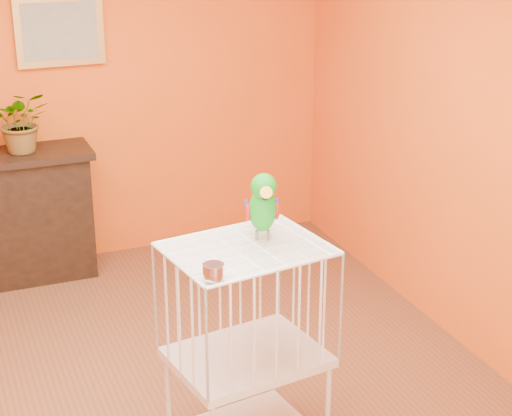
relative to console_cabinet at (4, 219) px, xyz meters
name	(u,v)px	position (x,y,z in m)	size (l,w,h in m)	color
ground	(156,413)	(0.53, -2.02, -0.48)	(4.50, 4.50, 0.00)	brown
room_shell	(142,135)	(0.53, -2.02, 1.10)	(4.50, 4.50, 4.50)	#E35615
console_cabinet	(4,219)	(0.00, 0.00, 0.00)	(1.29, 0.46, 0.96)	black
potted_plant	(22,127)	(0.19, 0.03, 0.65)	(0.40, 0.44, 0.34)	#26722D
framed_picture	(60,31)	(0.53, 0.19, 1.27)	(0.62, 0.04, 0.50)	#B48740
birdcage	(247,347)	(0.89, -2.48, 0.10)	(0.80, 0.66, 1.11)	beige
feed_cup	(213,271)	(0.64, -2.75, 0.67)	(0.10, 0.10, 0.07)	silver
parrot	(263,205)	(1.00, -2.42, 0.81)	(0.18, 0.31, 0.35)	#59544C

